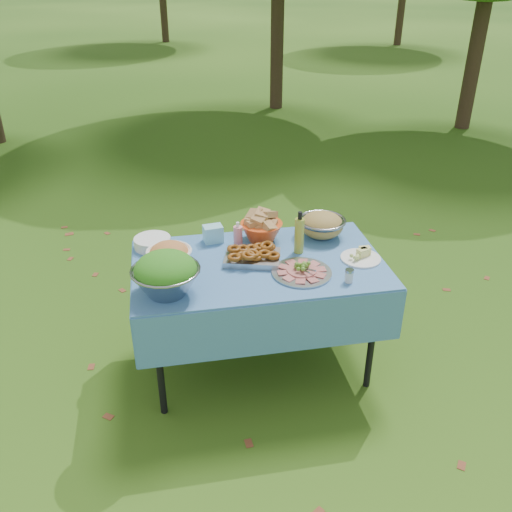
{
  "coord_description": "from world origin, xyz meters",
  "views": [
    {
      "loc": [
        -0.52,
        -2.71,
        2.32
      ],
      "look_at": [
        -0.02,
        0.0,
        0.81
      ],
      "focal_mm": 38.0,
      "sensor_mm": 36.0,
      "label": 1
    }
  ],
  "objects_px": {
    "pasta_bowl_steel": "(322,224)",
    "oil_bottle": "(299,232)",
    "charcuterie_platter": "(302,267)",
    "plate_stack": "(152,242)",
    "bread_bowl": "(261,227)",
    "picnic_table": "(259,316)",
    "salad_bowl": "(166,274)"
  },
  "relations": [
    {
      "from": "picnic_table",
      "to": "bread_bowl",
      "type": "height_order",
      "value": "bread_bowl"
    },
    {
      "from": "picnic_table",
      "to": "charcuterie_platter",
      "type": "relative_size",
      "value": 4.28
    },
    {
      "from": "charcuterie_platter",
      "to": "oil_bottle",
      "type": "height_order",
      "value": "oil_bottle"
    },
    {
      "from": "bread_bowl",
      "to": "pasta_bowl_steel",
      "type": "bearing_deg",
      "value": -2.41
    },
    {
      "from": "plate_stack",
      "to": "pasta_bowl_steel",
      "type": "xyz_separation_m",
      "value": [
        1.07,
        -0.04,
        0.05
      ]
    },
    {
      "from": "charcuterie_platter",
      "to": "oil_bottle",
      "type": "distance_m",
      "value": 0.27
    },
    {
      "from": "plate_stack",
      "to": "bread_bowl",
      "type": "height_order",
      "value": "bread_bowl"
    },
    {
      "from": "salad_bowl",
      "to": "oil_bottle",
      "type": "xyz_separation_m",
      "value": [
        0.8,
        0.32,
        0.01
      ]
    },
    {
      "from": "pasta_bowl_steel",
      "to": "oil_bottle",
      "type": "relative_size",
      "value": 1.12
    },
    {
      "from": "picnic_table",
      "to": "bread_bowl",
      "type": "bearing_deg",
      "value": 76.05
    },
    {
      "from": "salad_bowl",
      "to": "oil_bottle",
      "type": "relative_size",
      "value": 1.36
    },
    {
      "from": "oil_bottle",
      "to": "charcuterie_platter",
      "type": "bearing_deg",
      "value": -100.46
    },
    {
      "from": "plate_stack",
      "to": "pasta_bowl_steel",
      "type": "relative_size",
      "value": 0.75
    },
    {
      "from": "bread_bowl",
      "to": "pasta_bowl_steel",
      "type": "height_order",
      "value": "bread_bowl"
    },
    {
      "from": "plate_stack",
      "to": "bread_bowl",
      "type": "xyz_separation_m",
      "value": [
        0.68,
        -0.02,
        0.06
      ]
    },
    {
      "from": "plate_stack",
      "to": "salad_bowl",
      "type": "bearing_deg",
      "value": -83.0
    },
    {
      "from": "picnic_table",
      "to": "charcuterie_platter",
      "type": "distance_m",
      "value": 0.5
    },
    {
      "from": "charcuterie_platter",
      "to": "oil_bottle",
      "type": "bearing_deg",
      "value": 79.54
    },
    {
      "from": "pasta_bowl_steel",
      "to": "charcuterie_platter",
      "type": "distance_m",
      "value": 0.5
    },
    {
      "from": "bread_bowl",
      "to": "oil_bottle",
      "type": "distance_m",
      "value": 0.28
    },
    {
      "from": "salad_bowl",
      "to": "charcuterie_platter",
      "type": "relative_size",
      "value": 1.06
    },
    {
      "from": "picnic_table",
      "to": "plate_stack",
      "type": "bearing_deg",
      "value": 153.1
    },
    {
      "from": "picnic_table",
      "to": "pasta_bowl_steel",
      "type": "relative_size",
      "value": 4.9
    },
    {
      "from": "oil_bottle",
      "to": "plate_stack",
      "type": "bearing_deg",
      "value": 165.44
    },
    {
      "from": "oil_bottle",
      "to": "salad_bowl",
      "type": "bearing_deg",
      "value": -158.1
    },
    {
      "from": "charcuterie_platter",
      "to": "oil_bottle",
      "type": "xyz_separation_m",
      "value": [
        0.05,
        0.25,
        0.09
      ]
    },
    {
      "from": "salad_bowl",
      "to": "picnic_table",
      "type": "bearing_deg",
      "value": 23.95
    },
    {
      "from": "picnic_table",
      "to": "pasta_bowl_steel",
      "type": "height_order",
      "value": "pasta_bowl_steel"
    },
    {
      "from": "salad_bowl",
      "to": "pasta_bowl_steel",
      "type": "xyz_separation_m",
      "value": [
        1.0,
        0.51,
        -0.04
      ]
    },
    {
      "from": "pasta_bowl_steel",
      "to": "charcuterie_platter",
      "type": "xyz_separation_m",
      "value": [
        -0.24,
        -0.44,
        -0.04
      ]
    },
    {
      "from": "picnic_table",
      "to": "charcuterie_platter",
      "type": "bearing_deg",
      "value": -37.96
    },
    {
      "from": "bread_bowl",
      "to": "charcuterie_platter",
      "type": "distance_m",
      "value": 0.48
    }
  ]
}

